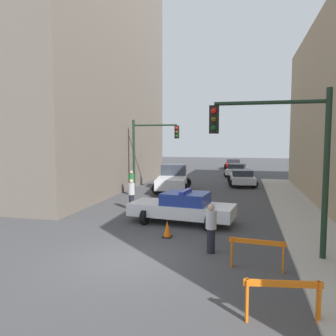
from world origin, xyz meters
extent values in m
plane|color=#424244|center=(0.00, 0.00, 0.00)|extent=(120.00, 120.00, 0.00)
cube|color=#6B6056|center=(-12.00, 14.00, 11.91)|extent=(14.00, 20.00, 23.82)
cylinder|color=black|center=(5.90, 1.24, 2.72)|extent=(0.18, 0.18, 5.20)
cylinder|color=black|center=(4.20, 1.24, 4.92)|extent=(3.40, 0.12, 0.12)
cube|color=black|center=(2.50, 1.24, 4.42)|extent=(0.30, 0.22, 0.90)
sphere|color=red|center=(2.50, 1.10, 4.69)|extent=(0.18, 0.18, 0.18)
sphere|color=#4C3D0C|center=(2.50, 1.10, 4.42)|extent=(0.18, 0.18, 0.18)
sphere|color=#0C4219|center=(2.50, 1.10, 4.15)|extent=(0.18, 0.18, 0.18)
cylinder|color=black|center=(-4.40, 13.17, 2.60)|extent=(0.18, 0.18, 5.20)
cylinder|color=black|center=(-2.80, 13.17, 4.80)|extent=(3.20, 0.12, 0.12)
cube|color=black|center=(-1.20, 13.17, 4.30)|extent=(0.30, 0.22, 0.90)
sphere|color=red|center=(-1.20, 13.02, 4.57)|extent=(0.18, 0.18, 0.18)
sphere|color=#4C3D0C|center=(-1.20, 13.02, 4.30)|extent=(0.18, 0.18, 0.18)
sphere|color=#0C4219|center=(-1.20, 13.02, 4.03)|extent=(0.18, 0.18, 0.18)
cube|color=white|center=(0.74, 4.92, 0.60)|extent=(4.90, 2.44, 0.55)
cube|color=navy|center=(0.93, 4.90, 1.14)|extent=(2.17, 1.87, 0.52)
cylinder|color=black|center=(-0.81, 4.26, 0.33)|extent=(0.30, 0.68, 0.66)
cylinder|color=black|center=(-0.59, 5.95, 0.33)|extent=(0.30, 0.68, 0.66)
cylinder|color=black|center=(2.08, 3.89, 0.33)|extent=(0.30, 0.68, 0.66)
cylinder|color=black|center=(2.29, 5.58, 0.33)|extent=(0.30, 0.68, 0.66)
cube|color=#2633BF|center=(0.93, 4.90, 1.46)|extent=(0.38, 1.40, 0.12)
cube|color=silver|center=(-1.65, 13.85, 0.75)|extent=(2.70, 5.62, 0.70)
cube|color=#2D333D|center=(-1.79, 14.92, 1.50)|extent=(2.05, 1.96, 0.80)
cylinder|color=black|center=(-2.78, 15.39, 0.40)|extent=(0.83, 0.36, 0.80)
cylinder|color=black|center=(-0.96, 15.63, 0.40)|extent=(0.83, 0.36, 0.80)
cylinder|color=black|center=(-2.34, 12.07, 0.40)|extent=(0.83, 0.36, 0.80)
cylinder|color=black|center=(-0.51, 12.32, 0.40)|extent=(0.83, 0.36, 0.80)
cube|color=silver|center=(3.29, 18.00, 0.57)|extent=(2.17, 4.44, 0.52)
cube|color=#232833|center=(3.31, 17.83, 1.07)|extent=(1.74, 1.94, 0.48)
cylinder|color=black|center=(2.35, 19.26, 0.31)|extent=(0.64, 0.27, 0.62)
cylinder|color=black|center=(4.00, 19.40, 0.31)|extent=(0.64, 0.27, 0.62)
cylinder|color=black|center=(2.58, 16.60, 0.31)|extent=(0.64, 0.27, 0.62)
cylinder|color=black|center=(4.23, 16.74, 0.31)|extent=(0.64, 0.27, 0.62)
cube|color=silver|center=(2.73, 24.81, 0.57)|extent=(2.23, 4.46, 0.52)
cube|color=#232833|center=(2.71, 24.64, 1.07)|extent=(1.76, 1.96, 0.48)
cylinder|color=black|center=(2.04, 26.22, 0.31)|extent=(0.64, 0.28, 0.62)
cylinder|color=black|center=(3.68, 26.05, 0.31)|extent=(0.64, 0.28, 0.62)
cylinder|color=black|center=(1.77, 23.57, 0.31)|extent=(0.64, 0.28, 0.62)
cylinder|color=black|center=(3.41, 23.40, 0.31)|extent=(0.64, 0.28, 0.62)
cube|color=maroon|center=(2.03, 33.01, 0.57)|extent=(2.05, 4.40, 0.52)
cube|color=#232833|center=(2.04, 32.84, 1.07)|extent=(1.69, 1.90, 0.48)
cylinder|color=black|center=(1.12, 34.29, 0.31)|extent=(0.63, 0.26, 0.62)
cylinder|color=black|center=(2.78, 34.39, 0.31)|extent=(0.63, 0.26, 0.62)
cylinder|color=black|center=(1.28, 31.63, 0.31)|extent=(0.63, 0.26, 0.62)
cylinder|color=black|center=(2.93, 31.73, 0.31)|extent=(0.63, 0.26, 0.62)
cylinder|color=black|center=(-2.41, 7.01, 0.41)|extent=(0.31, 0.31, 0.82)
cylinder|color=#B2B2B7|center=(-2.41, 7.01, 1.13)|extent=(0.39, 0.39, 0.62)
sphere|color=tan|center=(-2.41, 7.01, 1.55)|extent=(0.24, 0.24, 0.22)
cylinder|color=#474C66|center=(-4.01, 11.51, 0.41)|extent=(0.38, 0.38, 0.82)
cylinder|color=#236633|center=(-4.01, 11.51, 1.13)|extent=(0.49, 0.49, 0.62)
sphere|color=tan|center=(-4.01, 11.51, 1.55)|extent=(0.30, 0.30, 0.22)
cylinder|color=black|center=(2.44, 1.26, 0.41)|extent=(0.38, 0.38, 0.82)
cylinder|color=#B2B2B7|center=(2.44, 1.26, 1.13)|extent=(0.49, 0.49, 0.62)
sphere|color=tan|center=(2.44, 1.26, 1.55)|extent=(0.30, 0.30, 0.22)
cube|color=orange|center=(4.30, -2.61, 0.83)|extent=(1.59, 0.28, 0.14)
cube|color=orange|center=(3.59, -2.71, 0.45)|extent=(0.07, 0.17, 0.90)
cube|color=orange|center=(5.02, -2.50, 0.45)|extent=(0.07, 0.17, 0.90)
cube|color=orange|center=(3.88, 0.12, 0.83)|extent=(1.60, 0.20, 0.14)
cube|color=orange|center=(3.17, 0.18, 0.45)|extent=(0.06, 0.16, 0.90)
cube|color=orange|center=(4.60, 0.05, 0.45)|extent=(0.06, 0.16, 0.90)
cube|color=black|center=(0.62, 2.61, 0.02)|extent=(0.36, 0.36, 0.04)
cone|color=#F2600C|center=(0.62, 2.61, 0.35)|extent=(0.28, 0.28, 0.62)
camera|label=1|loc=(3.50, -9.45, 3.78)|focal=35.00mm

